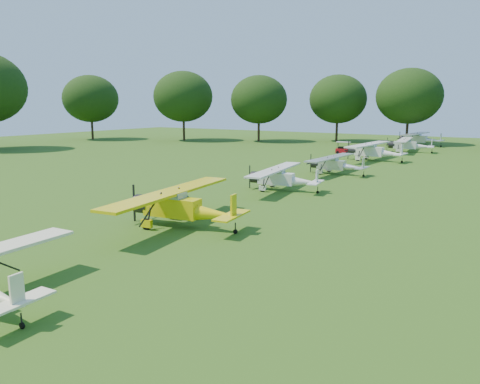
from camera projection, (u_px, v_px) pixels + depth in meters
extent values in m
plane|color=#274A12|center=(242.00, 203.00, 32.74)|extent=(160.00, 160.00, 0.00)
cylinder|color=#321C13|center=(407.00, 130.00, 80.46)|extent=(0.44, 0.44, 4.74)
ellipsoid|color=black|center=(409.00, 96.00, 79.39)|extent=(11.05, 11.05, 9.39)
cylinder|color=#321C13|center=(337.00, 129.00, 86.98)|extent=(0.44, 0.44, 4.49)
ellipsoid|color=black|center=(338.00, 99.00, 85.97)|extent=(10.47, 10.47, 8.90)
cylinder|color=#321C13|center=(259.00, 129.00, 86.73)|extent=(0.44, 0.44, 4.44)
ellipsoid|color=black|center=(259.00, 100.00, 85.73)|extent=(10.36, 10.36, 8.80)
cylinder|color=#321C13|center=(184.00, 128.00, 89.07)|extent=(0.44, 0.44, 4.77)
ellipsoid|color=black|center=(183.00, 97.00, 87.99)|extent=(11.14, 11.14, 9.47)
cylinder|color=#321C13|center=(92.00, 128.00, 91.67)|extent=(0.44, 0.44, 4.56)
ellipsoid|color=black|center=(91.00, 99.00, 90.64)|extent=(10.64, 10.64, 9.04)
cone|color=#F4F1CA|center=(1.00, 299.00, 14.71)|extent=(2.45, 0.91, 0.77)
cube|color=#F4F1CA|center=(17.00, 291.00, 14.22)|extent=(0.11, 0.48, 1.12)
cube|color=#F4F1CA|center=(16.00, 303.00, 14.34)|extent=(0.87, 2.44, 0.08)
cylinder|color=black|center=(22.00, 326.00, 14.39)|extent=(0.21, 0.08, 0.21)
cube|color=yellow|center=(172.00, 207.00, 26.39)|extent=(3.43, 1.41, 1.09)
cone|color=yellow|center=(216.00, 215.00, 25.24)|extent=(3.01, 1.30, 0.94)
cube|color=#8CA5B2|center=(170.00, 197.00, 26.32)|extent=(1.78, 1.16, 0.57)
cylinder|color=black|center=(143.00, 204.00, 27.21)|extent=(1.07, 1.20, 1.08)
cube|color=black|center=(134.00, 203.00, 27.50)|extent=(0.08, 0.13, 2.19)
cube|color=yellow|center=(170.00, 192.00, 26.28)|extent=(2.91, 11.15, 0.15)
cube|color=yellow|center=(234.00, 207.00, 24.71)|extent=(0.18, 0.58, 1.35)
cube|color=yellow|center=(232.00, 215.00, 24.84)|extent=(1.25, 3.01, 0.09)
cylinder|color=black|center=(147.00, 224.00, 25.72)|extent=(0.64, 0.25, 0.63)
cylinder|color=black|center=(173.00, 214.00, 28.04)|extent=(0.64, 0.25, 0.63)
cylinder|color=black|center=(235.00, 232.00, 24.91)|extent=(0.26, 0.11, 0.25)
cube|color=silver|center=(276.00, 179.00, 37.44)|extent=(2.98, 1.26, 0.95)
cone|color=silver|center=(305.00, 182.00, 36.48)|extent=(2.62, 1.17, 0.81)
cube|color=#8CA5B2|center=(275.00, 172.00, 37.38)|extent=(1.55, 1.03, 0.50)
cylinder|color=black|center=(256.00, 177.00, 38.13)|extent=(0.94, 1.05, 0.94)
cube|color=black|center=(250.00, 177.00, 38.36)|extent=(0.07, 0.11, 1.89)
cube|color=silver|center=(275.00, 170.00, 37.34)|extent=(2.67, 9.65, 0.13)
cube|color=silver|center=(317.00, 177.00, 36.04)|extent=(0.16, 0.50, 1.17)
cube|color=silver|center=(316.00, 182.00, 36.15)|extent=(1.12, 2.61, 0.08)
cylinder|color=black|center=(262.00, 188.00, 36.84)|extent=(0.56, 0.22, 0.54)
cylinder|color=black|center=(272.00, 184.00, 38.87)|extent=(0.56, 0.22, 0.54)
cylinder|color=black|center=(318.00, 192.00, 36.21)|extent=(0.22, 0.10, 0.22)
cube|color=silver|center=(331.00, 165.00, 46.23)|extent=(2.83, 0.92, 0.92)
cone|color=silver|center=(354.00, 168.00, 44.95)|extent=(2.48, 0.87, 0.79)
cube|color=#8CA5B2|center=(331.00, 160.00, 46.19)|extent=(1.43, 0.85, 0.48)
cylinder|color=black|center=(316.00, 163.00, 47.16)|extent=(0.82, 0.94, 0.91)
cube|color=black|center=(311.00, 163.00, 47.47)|extent=(0.06, 0.11, 1.84)
cube|color=silver|center=(331.00, 158.00, 46.15)|extent=(1.57, 9.33, 0.12)
cube|color=silver|center=(363.00, 164.00, 44.38)|extent=(0.10, 0.48, 1.14)
cube|color=silver|center=(362.00, 168.00, 44.50)|extent=(0.82, 2.48, 0.08)
cylinder|color=black|center=(320.00, 172.00, 45.85)|extent=(0.53, 0.16, 0.53)
cylinder|color=black|center=(329.00, 169.00, 47.63)|extent=(0.53, 0.16, 0.53)
cylinder|color=black|center=(364.00, 176.00, 44.54)|extent=(0.21, 0.08, 0.21)
cube|color=silver|center=(369.00, 151.00, 57.27)|extent=(3.47, 1.23, 1.12)
cone|color=silver|center=(392.00, 154.00, 55.63)|extent=(3.04, 1.15, 0.96)
cube|color=#8CA5B2|center=(369.00, 147.00, 57.22)|extent=(1.77, 1.09, 0.59)
cylinder|color=black|center=(353.00, 150.00, 58.45)|extent=(1.03, 1.17, 1.11)
cube|color=black|center=(348.00, 150.00, 58.85)|extent=(0.07, 0.13, 2.24)
cube|color=silver|center=(369.00, 144.00, 57.18)|extent=(2.26, 11.39, 0.15)
cube|color=silver|center=(402.00, 150.00, 54.92)|extent=(0.14, 0.59, 1.39)
cube|color=silver|center=(401.00, 154.00, 55.07)|extent=(1.09, 3.04, 0.10)
cylinder|color=black|center=(358.00, 158.00, 56.86)|extent=(0.65, 0.21, 0.64)
cylinder|color=black|center=(366.00, 156.00, 58.97)|extent=(0.65, 0.21, 0.64)
cylinder|color=black|center=(402.00, 162.00, 55.11)|extent=(0.26, 0.10, 0.26)
cube|color=silver|center=(405.00, 145.00, 67.30)|extent=(3.18, 1.30, 1.01)
cone|color=silver|center=(424.00, 147.00, 66.23)|extent=(2.79, 1.21, 0.87)
cube|color=#8CA5B2|center=(404.00, 141.00, 67.24)|extent=(1.64, 1.08, 0.53)
cylinder|color=black|center=(392.00, 145.00, 68.06)|extent=(0.99, 1.11, 1.00)
cube|color=black|center=(387.00, 144.00, 68.32)|extent=(0.07, 0.12, 2.03)
cube|color=silver|center=(405.00, 140.00, 67.19)|extent=(2.69, 10.32, 0.14)
cube|color=silver|center=(432.00, 144.00, 65.74)|extent=(0.16, 0.54, 1.25)
cube|color=silver|center=(431.00, 147.00, 65.86)|extent=(1.16, 2.78, 0.09)
cylinder|color=black|center=(398.00, 151.00, 66.68)|extent=(0.59, 0.23, 0.58)
cylinder|color=black|center=(400.00, 149.00, 68.82)|extent=(0.59, 0.23, 0.58)
cylinder|color=black|center=(432.00, 152.00, 65.93)|extent=(0.24, 0.11, 0.23)
cube|color=silver|center=(416.00, 139.00, 77.82)|extent=(3.47, 1.27, 1.12)
cone|color=silver|center=(434.00, 141.00, 76.15)|extent=(3.04, 1.18, 0.96)
cube|color=#8CA5B2|center=(415.00, 135.00, 77.77)|extent=(1.77, 1.11, 0.59)
cylinder|color=black|center=(404.00, 138.00, 79.01)|extent=(1.04, 1.18, 1.11)
cube|color=black|center=(400.00, 138.00, 79.42)|extent=(0.07, 0.13, 2.23)
cube|color=silver|center=(416.00, 134.00, 77.72)|extent=(2.40, 11.36, 0.15)
cube|color=silver|center=(441.00, 138.00, 75.43)|extent=(0.15, 0.59, 1.38)
cube|color=silver|center=(440.00, 141.00, 75.58)|extent=(1.13, 3.04, 0.10)
cylinder|color=black|center=(408.00, 144.00, 77.42)|extent=(0.65, 0.22, 0.64)
cylinder|color=black|center=(413.00, 143.00, 79.51)|extent=(0.65, 0.22, 0.64)
cylinder|color=black|center=(441.00, 146.00, 75.62)|extent=(0.26, 0.10, 0.26)
cube|color=#AC0C17|center=(343.00, 151.00, 65.40)|extent=(2.09, 1.35, 0.62)
cube|color=black|center=(341.00, 148.00, 65.44)|extent=(0.94, 1.09, 0.40)
cube|color=silver|center=(343.00, 142.00, 65.18)|extent=(2.02, 1.43, 0.07)
cylinder|color=black|center=(337.00, 152.00, 65.21)|extent=(0.40, 0.18, 0.39)
cylinder|color=black|center=(339.00, 152.00, 66.20)|extent=(0.40, 0.18, 0.39)
cylinder|color=black|center=(347.00, 153.00, 64.68)|extent=(0.40, 0.18, 0.39)
cylinder|color=black|center=(349.00, 152.00, 65.67)|extent=(0.40, 0.18, 0.39)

